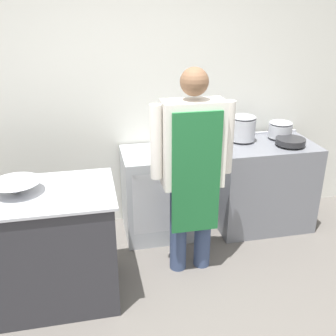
{
  "coord_description": "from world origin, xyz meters",
  "views": [
    {
      "loc": [
        -0.49,
        -1.63,
        2.12
      ],
      "look_at": [
        0.09,
        1.11,
        0.94
      ],
      "focal_mm": 42.0,
      "sensor_mm": 36.0,
      "label": 1
    }
  ],
  "objects_px": {
    "stove": "(262,184)",
    "sauce_pot": "(280,129)",
    "fridge_unit": "(158,193)",
    "person_cook": "(193,163)",
    "mixing_bowl": "(16,187)",
    "stock_pot": "(243,127)",
    "saute_pan": "(290,141)"
  },
  "relations": [
    {
      "from": "stove",
      "to": "sauce_pot",
      "type": "height_order",
      "value": "sauce_pot"
    },
    {
      "from": "sauce_pot",
      "to": "fridge_unit",
      "type": "bearing_deg",
      "value": -177.23
    },
    {
      "from": "stove",
      "to": "fridge_unit",
      "type": "relative_size",
      "value": 1.11
    },
    {
      "from": "fridge_unit",
      "to": "sauce_pot",
      "type": "distance_m",
      "value": 1.36
    },
    {
      "from": "stove",
      "to": "sauce_pot",
      "type": "xyz_separation_m",
      "value": [
        0.19,
        0.11,
        0.54
      ]
    },
    {
      "from": "sauce_pot",
      "to": "stove",
      "type": "bearing_deg",
      "value": -149.38
    },
    {
      "from": "person_cook",
      "to": "mixing_bowl",
      "type": "bearing_deg",
      "value": -175.02
    },
    {
      "from": "person_cook",
      "to": "sauce_pot",
      "type": "relative_size",
      "value": 7.42
    },
    {
      "from": "fridge_unit",
      "to": "stock_pot",
      "type": "bearing_deg",
      "value": 4.07
    },
    {
      "from": "fridge_unit",
      "to": "saute_pan",
      "type": "xyz_separation_m",
      "value": [
        1.24,
        -0.16,
        0.5
      ]
    },
    {
      "from": "mixing_bowl",
      "to": "sauce_pot",
      "type": "height_order",
      "value": "sauce_pot"
    },
    {
      "from": "fridge_unit",
      "to": "person_cook",
      "type": "relative_size",
      "value": 0.49
    },
    {
      "from": "mixing_bowl",
      "to": "stock_pot",
      "type": "bearing_deg",
      "value": 21.77
    },
    {
      "from": "mixing_bowl",
      "to": "sauce_pot",
      "type": "relative_size",
      "value": 1.5
    },
    {
      "from": "stove",
      "to": "person_cook",
      "type": "xyz_separation_m",
      "value": [
        -0.89,
        -0.57,
        0.53
      ]
    },
    {
      "from": "saute_pan",
      "to": "sauce_pot",
      "type": "distance_m",
      "value": 0.22
    },
    {
      "from": "stock_pot",
      "to": "sauce_pot",
      "type": "height_order",
      "value": "stock_pot"
    },
    {
      "from": "stock_pot",
      "to": "saute_pan",
      "type": "height_order",
      "value": "stock_pot"
    },
    {
      "from": "fridge_unit",
      "to": "person_cook",
      "type": "height_order",
      "value": "person_cook"
    },
    {
      "from": "person_cook",
      "to": "saute_pan",
      "type": "relative_size",
      "value": 6.15
    },
    {
      "from": "mixing_bowl",
      "to": "saute_pan",
      "type": "relative_size",
      "value": 1.25
    },
    {
      "from": "person_cook",
      "to": "stock_pot",
      "type": "bearing_deg",
      "value": 44.68
    },
    {
      "from": "mixing_bowl",
      "to": "sauce_pot",
      "type": "bearing_deg",
      "value": 18.41
    },
    {
      "from": "mixing_bowl",
      "to": "person_cook",
      "type": "bearing_deg",
      "value": 4.98
    },
    {
      "from": "fridge_unit",
      "to": "stock_pot",
      "type": "height_order",
      "value": "stock_pot"
    },
    {
      "from": "mixing_bowl",
      "to": "stock_pot",
      "type": "height_order",
      "value": "stock_pot"
    },
    {
      "from": "mixing_bowl",
      "to": "saute_pan",
      "type": "bearing_deg",
      "value": 13.56
    },
    {
      "from": "fridge_unit",
      "to": "sauce_pot",
      "type": "xyz_separation_m",
      "value": [
        1.24,
        0.06,
        0.55
      ]
    },
    {
      "from": "stove",
      "to": "mixing_bowl",
      "type": "relative_size",
      "value": 2.69
    },
    {
      "from": "stove",
      "to": "stock_pot",
      "type": "bearing_deg",
      "value": 152.25
    },
    {
      "from": "fridge_unit",
      "to": "saute_pan",
      "type": "height_order",
      "value": "saute_pan"
    },
    {
      "from": "fridge_unit",
      "to": "saute_pan",
      "type": "distance_m",
      "value": 1.34
    }
  ]
}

